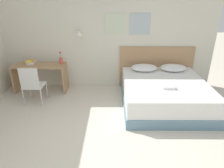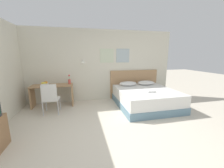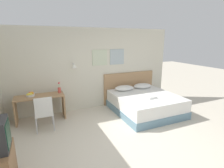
# 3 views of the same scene
# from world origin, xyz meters

# --- Properties ---
(ground_plane) EXTENTS (24.00, 24.00, 0.00)m
(ground_plane) POSITION_xyz_m (0.00, 0.00, 0.00)
(ground_plane) COLOR beige
(wall_back) EXTENTS (5.95, 0.31, 2.65)m
(wall_back) POSITION_xyz_m (0.01, 2.76, 1.33)
(wall_back) COLOR beige
(wall_back) RESTS_ON ground_plane
(bed) EXTENTS (1.86, 2.05, 0.58)m
(bed) POSITION_xyz_m (1.47, 1.65, 0.29)
(bed) COLOR #66899E
(bed) RESTS_ON ground_plane
(headboard) EXTENTS (1.98, 0.06, 1.12)m
(headboard) POSITION_xyz_m (1.47, 2.70, 0.56)
(headboard) COLOR #A87F56
(headboard) RESTS_ON ground_plane
(pillow_left) EXTENTS (0.67, 0.48, 0.15)m
(pillow_left) POSITION_xyz_m (1.10, 2.38, 0.66)
(pillow_left) COLOR white
(pillow_left) RESTS_ON bed
(pillow_right) EXTENTS (0.67, 0.48, 0.15)m
(pillow_right) POSITION_xyz_m (1.85, 2.38, 0.66)
(pillow_right) COLOR white
(pillow_right) RESTS_ON bed
(folded_towel_near_foot) EXTENTS (0.26, 0.29, 0.06)m
(folded_towel_near_foot) POSITION_xyz_m (1.45, 1.34, 0.61)
(folded_towel_near_foot) COLOR white
(folded_towel_near_foot) RESTS_ON bed
(desk) EXTENTS (1.33, 0.53, 0.74)m
(desk) POSITION_xyz_m (-1.61, 2.38, 0.53)
(desk) COLOR #A87F56
(desk) RESTS_ON ground_plane
(desk_chair) EXTENTS (0.45, 0.45, 0.93)m
(desk_chair) POSITION_xyz_m (-1.54, 1.64, 0.53)
(desk_chair) COLOR white
(desk_chair) RESTS_ON ground_plane
(fruit_bowl) EXTENTS (0.23, 0.23, 0.13)m
(fruit_bowl) POSITION_xyz_m (-1.83, 2.42, 0.79)
(fruit_bowl) COLOR silver
(fruit_bowl) RESTS_ON desk
(flower_vase) EXTENTS (0.09, 0.09, 0.32)m
(flower_vase) POSITION_xyz_m (-1.04, 2.45, 0.84)
(flower_vase) COLOR #D14C42
(flower_vase) RESTS_ON desk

